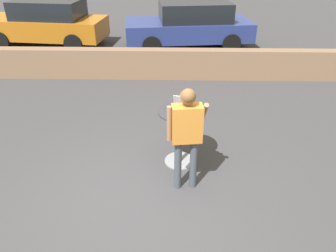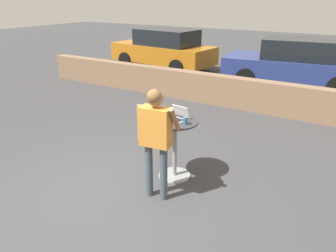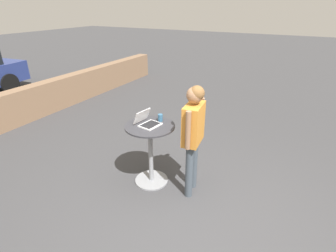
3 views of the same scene
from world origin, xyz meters
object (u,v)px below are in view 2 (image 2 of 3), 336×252
object	(u,v)px
coffee_mug	(185,121)
parked_car_further_down	(164,49)
laptop	(177,117)
parked_car_near_street	(296,62)
standing_person	(156,131)
cafe_table	(175,142)

from	to	relation	value
coffee_mug	parked_car_further_down	world-z (taller)	parked_car_further_down
laptop	parked_car_near_street	bearing A→B (deg)	86.84
laptop	parked_car_near_street	xyz separation A→B (m)	(0.39, 7.07, -0.26)
laptop	standing_person	xyz separation A→B (m)	(0.07, -0.70, 0.03)
cafe_table	parked_car_further_down	xyz separation A→B (m)	(-4.70, 7.14, 0.17)
laptop	parked_car_further_down	bearing A→B (deg)	123.57
parked_car_near_street	parked_car_further_down	bearing A→B (deg)	179.67
laptop	standing_person	distance (m)	0.70
parked_car_near_street	standing_person	bearing A→B (deg)	-92.39
laptop	parked_car_further_down	xyz separation A→B (m)	(-4.71, 7.10, -0.25)
coffee_mug	parked_car_near_street	bearing A→B (deg)	88.54
parked_car_further_down	laptop	bearing A→B (deg)	-56.43
cafe_table	standing_person	world-z (taller)	standing_person
parked_car_near_street	parked_car_further_down	size ratio (longest dim) A/B	1.04
cafe_table	parked_car_near_street	distance (m)	7.12
standing_person	parked_car_further_down	world-z (taller)	standing_person
standing_person	parked_car_further_down	size ratio (longest dim) A/B	0.38
coffee_mug	standing_person	bearing A→B (deg)	-103.23
parked_car_further_down	cafe_table	bearing A→B (deg)	-56.65
standing_person	parked_car_further_down	distance (m)	9.15
parked_car_near_street	coffee_mug	bearing A→B (deg)	-91.46
standing_person	parked_car_near_street	distance (m)	7.78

